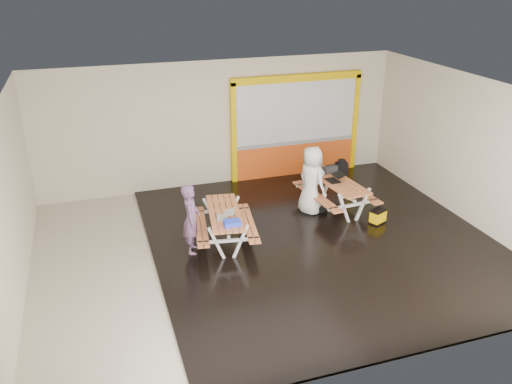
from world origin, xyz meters
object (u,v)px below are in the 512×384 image
object	(u,v)px
blue_pouch	(232,223)
toolbox	(330,169)
laptop_right	(335,178)
laptop_left	(225,216)
dark_case	(316,208)
backpack	(341,169)
picnic_table_right	(336,187)
fluke_bag	(378,217)
person_left	(191,219)
person_right	(312,181)
picnic_table_left	(225,219)

from	to	relation	value
blue_pouch	toolbox	bearing A→B (deg)	32.17
laptop_right	toolbox	distance (m)	0.57
laptop_right	toolbox	bearing A→B (deg)	77.35
laptop_left	dark_case	size ratio (longest dim) A/B	1.04
laptop_left	backpack	xyz separation A→B (m)	(3.74, 1.93, -0.08)
picnic_table_right	fluke_bag	xyz separation A→B (m)	(0.62, -1.06, -0.42)
person_left	person_right	bearing A→B (deg)	-55.60
dark_case	fluke_bag	xyz separation A→B (m)	(1.13, -1.07, 0.08)
picnic_table_left	toolbox	distance (m)	3.47
person_left	person_right	world-z (taller)	person_right
picnic_table_left	picnic_table_right	bearing A→B (deg)	14.19
picnic_table_right	person_left	xyz separation A→B (m)	(-3.90, -0.99, 0.18)
picnic_table_left	dark_case	bearing A→B (deg)	17.11
laptop_left	toolbox	distance (m)	3.64
picnic_table_left	laptop_left	bearing A→B (deg)	-102.61
person_left	laptop_right	size ratio (longest dim) A/B	3.45
picnic_table_left	backpack	xyz separation A→B (m)	(3.68, 1.64, 0.15)
laptop_left	toolbox	bearing A→B (deg)	26.63
laptop_right	picnic_table_left	bearing A→B (deg)	-165.61
toolbox	dark_case	bearing A→B (deg)	-137.21
dark_case	blue_pouch	bearing A→B (deg)	-150.61
person_left	laptop_right	distance (m)	3.97
picnic_table_right	person_right	bearing A→B (deg)	173.06
fluke_bag	picnic_table_right	bearing A→B (deg)	120.23
picnic_table_right	person_left	size ratio (longest dim) A/B	1.40
fluke_bag	toolbox	bearing A→B (deg)	108.89
fluke_bag	picnic_table_left	bearing A→B (deg)	175.87
person_right	fluke_bag	xyz separation A→B (m)	(1.27, -1.14, -0.65)
person_left	picnic_table_right	bearing A→B (deg)	-59.57
person_right	dark_case	world-z (taller)	person_right
person_left	blue_pouch	distance (m)	0.91
picnic_table_left	person_right	bearing A→B (deg)	19.38
picnic_table_right	toolbox	world-z (taller)	toolbox
dark_case	laptop_right	bearing A→B (deg)	-2.06
picnic_table_right	backpack	world-z (taller)	backpack
picnic_table_right	laptop_left	distance (m)	3.37
picnic_table_left	dark_case	xyz separation A→B (m)	(2.61, 0.80, -0.46)
person_right	toolbox	distance (m)	0.86
dark_case	toolbox	bearing A→B (deg)	42.79
person_left	backpack	world-z (taller)	person_left
person_left	blue_pouch	world-z (taller)	person_left
person_right	dark_case	xyz separation A→B (m)	(0.14, -0.07, -0.73)
picnic_table_left	laptop_right	distance (m)	3.17
person_right	laptop_right	xyz separation A→B (m)	(0.59, -0.08, 0.02)
blue_pouch	fluke_bag	xyz separation A→B (m)	(3.75, 0.40, -0.61)
picnic_table_left	laptop_left	size ratio (longest dim) A/B	4.57
picnic_table_left	blue_pouch	bearing A→B (deg)	-90.77
person_left	person_right	xyz separation A→B (m)	(3.25, 1.07, 0.05)
laptop_left	backpack	distance (m)	4.21
dark_case	fluke_bag	distance (m)	1.56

